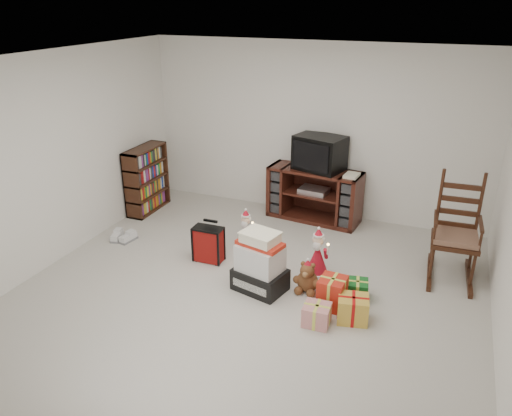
{
  "coord_description": "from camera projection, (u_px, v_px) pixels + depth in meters",
  "views": [
    {
      "loc": [
        1.85,
        -4.34,
        3.05
      ],
      "look_at": [
        -0.14,
        0.6,
        0.78
      ],
      "focal_mm": 35.0,
      "sensor_mm": 36.0,
      "label": 1
    }
  ],
  "objects": [
    {
      "name": "gift_cluster",
      "position": [
        340.0,
        301.0,
        5.17
      ],
      "size": [
        0.59,
        0.9,
        0.27
      ],
      "color": "red",
      "rests_on": "floor"
    },
    {
      "name": "gift_pile",
      "position": [
        260.0,
        265.0,
        5.51
      ],
      "size": [
        0.63,
        0.52,
        0.69
      ],
      "rotation": [
        0.0,
        0.0,
        -0.24
      ],
      "color": "black",
      "rests_on": "floor"
    },
    {
      "name": "rocking_chair",
      "position": [
        455.0,
        241.0,
        5.75
      ],
      "size": [
        0.56,
        0.88,
        1.29
      ],
      "rotation": [
        0.0,
        0.0,
        0.05
      ],
      "color": "#3E1D10",
      "rests_on": "floor"
    },
    {
      "name": "sneaker_pair",
      "position": [
        123.0,
        237.0,
        6.73
      ],
      "size": [
        0.33,
        0.28,
        0.09
      ],
      "rotation": [
        0.0,
        0.0,
        0.1
      ],
      "color": "silver",
      "rests_on": "floor"
    },
    {
      "name": "stocking",
      "position": [
        263.0,
        256.0,
        5.67
      ],
      "size": [
        0.3,
        0.15,
        0.63
      ],
      "primitive_type": null,
      "rotation": [
        0.0,
        0.0,
        -0.09
      ],
      "color": "#0C6F0E",
      "rests_on": "floor"
    },
    {
      "name": "teddy_bear",
      "position": [
        307.0,
        279.0,
        5.53
      ],
      "size": [
        0.24,
        0.21,
        0.36
      ],
      "color": "brown",
      "rests_on": "floor"
    },
    {
      "name": "santa_figurine",
      "position": [
        317.0,
        257.0,
        5.85
      ],
      "size": [
        0.29,
        0.28,
        0.6
      ],
      "color": "#B11323",
      "rests_on": "floor"
    },
    {
      "name": "mrs_claus_figurine",
      "position": [
        246.0,
        234.0,
        6.45
      ],
      "size": [
        0.27,
        0.26,
        0.55
      ],
      "color": "#B11323",
      "rests_on": "floor"
    },
    {
      "name": "tv_stand",
      "position": [
        314.0,
        195.0,
        7.25
      ],
      "size": [
        1.38,
        0.62,
        0.77
      ],
      "rotation": [
        0.0,
        0.0,
        -0.11
      ],
      "color": "#451C13",
      "rests_on": "floor"
    },
    {
      "name": "red_suitcase",
      "position": [
        208.0,
        244.0,
        6.14
      ],
      "size": [
        0.35,
        0.19,
        0.53
      ],
      "rotation": [
        0.0,
        0.0,
        0.02
      ],
      "color": "maroon",
      "rests_on": "floor"
    },
    {
      "name": "room",
      "position": [
        247.0,
        189.0,
        5.04
      ],
      "size": [
        5.01,
        5.01,
        2.51
      ],
      "color": "beige",
      "rests_on": "ground"
    },
    {
      "name": "bookshelf",
      "position": [
        147.0,
        180.0,
        7.53
      ],
      "size": [
        0.27,
        0.81,
        0.99
      ],
      "color": "#3E1D10",
      "rests_on": "floor"
    },
    {
      "name": "crt_television",
      "position": [
        320.0,
        153.0,
        7.01
      ],
      "size": [
        0.77,
        0.64,
        0.49
      ],
      "rotation": [
        0.0,
        0.0,
        -0.28
      ],
      "color": "black",
      "rests_on": "tv_stand"
    }
  ]
}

